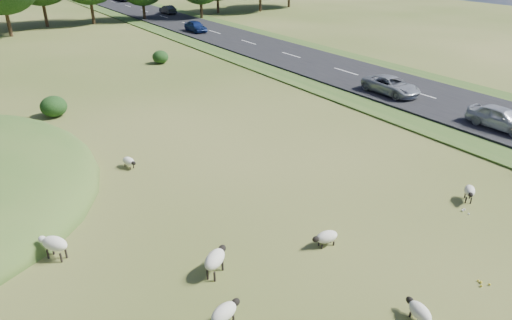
{
  "coord_description": "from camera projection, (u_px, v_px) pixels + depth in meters",
  "views": [
    {
      "loc": [
        -9.53,
        -12.94,
        10.85
      ],
      "look_at": [
        2.0,
        4.0,
        1.0
      ],
      "focal_mm": 32.0,
      "sensor_mm": 36.0,
      "label": 1
    }
  ],
  "objects": [
    {
      "name": "ground",
      "position": [
        114.0,
        102.0,
        34.08
      ],
      "size": [
        160.0,
        160.0,
        0.0
      ],
      "primitive_type": "plane",
      "color": "#394F18",
      "rests_on": "ground"
    },
    {
      "name": "road",
      "position": [
        258.0,
        46.0,
        51.62
      ],
      "size": [
        8.0,
        150.0,
        0.25
      ],
      "primitive_type": "cube",
      "color": "black",
      "rests_on": "ground"
    },
    {
      "name": "shrubs",
      "position": [
        26.0,
        84.0,
        35.83
      ],
      "size": [
        22.34,
        12.7,
        1.51
      ],
      "color": "black",
      "rests_on": "ground"
    },
    {
      "name": "sheep_0",
      "position": [
        470.0,
        191.0,
        20.87
      ],
      "size": [
        1.03,
        0.89,
        0.75
      ],
      "rotation": [
        0.0,
        0.0,
        3.79
      ],
      "color": "beige",
      "rests_on": "ground"
    },
    {
      "name": "sheep_1",
      "position": [
        54.0,
        244.0,
        17.03
      ],
      "size": [
        1.08,
        1.3,
        0.94
      ],
      "rotation": [
        0.0,
        0.0,
        2.17
      ],
      "color": "beige",
      "rests_on": "ground"
    },
    {
      "name": "sheep_2",
      "position": [
        225.0,
        312.0,
        13.96
      ],
      "size": [
        1.23,
        0.76,
        0.85
      ],
      "rotation": [
        0.0,
        0.0,
        0.27
      ],
      "color": "beige",
      "rests_on": "ground"
    },
    {
      "name": "sheep_3",
      "position": [
        215.0,
        259.0,
        16.18
      ],
      "size": [
        1.34,
        1.1,
        0.97
      ],
      "rotation": [
        0.0,
        0.0,
        0.59
      ],
      "color": "beige",
      "rests_on": "ground"
    },
    {
      "name": "sheep_4",
      "position": [
        419.0,
        311.0,
        14.27
      ],
      "size": [
        0.67,
        1.15,
        0.64
      ],
      "rotation": [
        0.0,
        0.0,
        1.35
      ],
      "color": "beige",
      "rests_on": "ground"
    },
    {
      "name": "sheep_5",
      "position": [
        129.0,
        161.0,
        24.04
      ],
      "size": [
        0.64,
        1.06,
        0.59
      ],
      "rotation": [
        0.0,
        0.0,
        4.96
      ],
      "color": "beige",
      "rests_on": "ground"
    },
    {
      "name": "sheep_6",
      "position": [
        326.0,
        237.0,
        17.83
      ],
      "size": [
        1.16,
        0.65,
        0.65
      ],
      "rotation": [
        0.0,
        0.0,
        2.97
      ],
      "color": "beige",
      "rests_on": "ground"
    },
    {
      "name": "car_0",
      "position": [
        196.0,
        26.0,
        58.91
      ],
      "size": [
        1.63,
        4.05,
        1.38
      ],
      "primitive_type": "imported",
      "color": "navy",
      "rests_on": "road"
    },
    {
      "name": "car_2",
      "position": [
        501.0,
        118.0,
        28.35
      ],
      "size": [
        1.65,
        4.1,
        1.4
      ],
      "primitive_type": "imported",
      "color": "#ADAFB5",
      "rests_on": "road"
    },
    {
      "name": "car_4",
      "position": [
        168.0,
        10.0,
        73.6
      ],
      "size": [
        1.38,
        3.95,
        1.3
      ],
      "primitive_type": "imported",
      "rotation": [
        0.0,
        0.0,
        3.14
      ],
      "color": "black",
      "rests_on": "road"
    },
    {
      "name": "car_5",
      "position": [
        391.0,
        85.0,
        34.86
      ],
      "size": [
        2.16,
        4.69,
        1.3
      ],
      "primitive_type": "imported",
      "color": "#9D9FA4",
      "rests_on": "road"
    }
  ]
}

